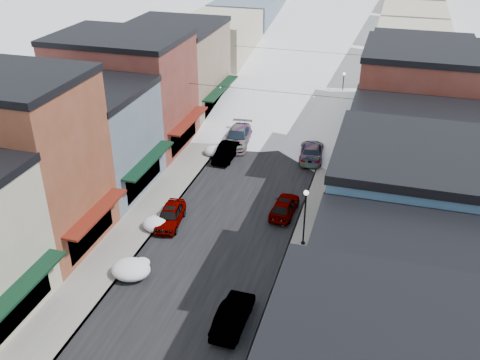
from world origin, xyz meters
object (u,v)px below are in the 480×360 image
Objects in this scene: car_dark_hatch at (226,152)px; car_green_sedan at (233,315)px; streetlamp_near at (305,211)px; trash_can at (281,308)px; car_silver_sedan at (170,215)px.

car_green_sedan is (7.11, -21.17, -0.00)m from car_dark_hatch.
trash_can is at bearing -89.63° from streetlamp_near.
car_silver_sedan is at bearing -48.50° from car_green_sedan.
car_silver_sedan is 0.98× the size of streetlamp_near.
car_silver_sedan is 12.86m from trash_can.
car_silver_sedan is 11.98m from car_green_sedan.
trash_can is (2.55, 1.46, -0.09)m from car_green_sedan.
car_dark_hatch is 21.95m from trash_can.
car_dark_hatch is 15.56m from streetlamp_near.
streetlamp_near is at bearing -104.48° from car_green_sedan.
car_green_sedan is at bearing -105.34° from streetlamp_near.
car_silver_sedan is 0.98× the size of car_green_sedan.
streetlamp_near is (-0.05, 7.67, 2.29)m from trash_can.
trash_can is 0.22× the size of streetlamp_near.
streetlamp_near reaches higher than car_dark_hatch.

